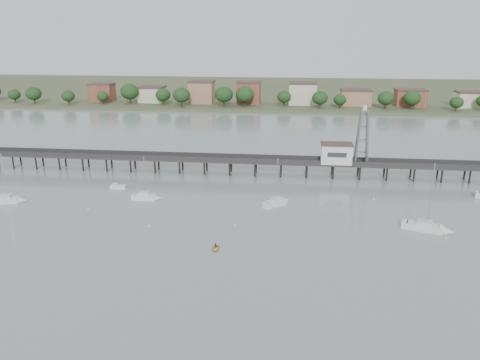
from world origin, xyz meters
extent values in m
plane|color=gray|center=(0.00, 0.00, 0.00)|extent=(500.00, 500.00, 0.00)
cube|color=#2D2823|center=(0.00, 60.00, 3.75)|extent=(150.00, 5.00, 0.50)
cube|color=#333335|center=(0.00, 57.60, 4.55)|extent=(150.00, 0.12, 1.10)
cube|color=#333335|center=(0.00, 62.40, 4.55)|extent=(150.00, 0.12, 1.10)
cylinder|color=black|center=(0.00, 58.10, 1.80)|extent=(0.50, 0.50, 4.40)
cylinder|color=black|center=(0.00, 61.90, 1.80)|extent=(0.50, 0.50, 4.40)
cube|color=silver|center=(25.00, 60.00, 6.50)|extent=(8.00, 5.00, 5.00)
cube|color=#4C3833|center=(25.00, 60.00, 9.15)|extent=(8.40, 5.40, 0.30)
cube|color=slate|center=(31.50, 60.00, 18.15)|extent=(1.80, 1.80, 0.30)
cube|color=silver|center=(31.50, 60.00, 18.90)|extent=(0.90, 0.90, 1.20)
cube|color=silver|center=(39.74, 25.99, 0.48)|extent=(7.14, 4.52, 1.65)
cone|color=silver|center=(43.70, 24.71, 0.48)|extent=(3.44, 3.32, 2.59)
cube|color=silver|center=(39.74, 25.99, 1.65)|extent=(3.46, 2.88, 0.75)
cylinder|color=#A5A8AA|center=(40.18, 25.85, 7.55)|extent=(0.18, 0.18, 12.49)
cylinder|color=#A5A8AA|center=(38.69, 26.33, 2.20)|extent=(3.74, 1.31, 0.12)
cube|color=silver|center=(9.94, 36.39, 0.48)|extent=(5.19, 5.13, 1.65)
cone|color=silver|center=(12.29, 38.68, 0.48)|extent=(2.99, 2.99, 2.04)
cube|color=silver|center=(9.94, 36.39, 1.65)|extent=(2.81, 2.80, 0.75)
cylinder|color=#A5A8AA|center=(10.20, 36.64, 6.23)|extent=(0.18, 0.18, 9.85)
cylinder|color=#A5A8AA|center=(9.31, 35.77, 2.20)|extent=(2.28, 2.22, 0.12)
cube|color=silver|center=(-51.62, 31.34, 0.48)|extent=(5.87, 3.17, 1.65)
cone|color=silver|center=(-48.21, 32.00, 0.48)|extent=(2.68, 2.56, 2.16)
cube|color=silver|center=(-51.62, 31.34, 1.65)|extent=(2.75, 2.17, 0.75)
cylinder|color=#A5A8AA|center=(-51.24, 31.42, 6.51)|extent=(0.18, 0.18, 10.42)
cylinder|color=#A5A8AA|center=(-52.53, 31.17, 2.20)|extent=(3.21, 0.73, 0.12)
cube|color=silver|center=(-20.62, 36.86, 0.48)|extent=(4.89, 2.01, 1.65)
cone|color=silver|center=(-17.59, 36.94, 0.47)|extent=(2.07, 1.94, 1.88)
cube|color=silver|center=(-20.62, 36.86, 1.65)|extent=(2.19, 1.56, 0.75)
cylinder|color=#A5A8AA|center=(-20.28, 36.87, 5.84)|extent=(0.18, 0.18, 9.08)
cylinder|color=#A5A8AA|center=(-21.42, 36.84, 2.20)|extent=(2.83, 0.20, 0.12)
cube|color=silver|center=(-29.70, 43.98, 0.38)|extent=(3.89, 1.65, 1.08)
cube|color=silver|center=(-30.56, 43.97, 1.02)|extent=(1.30, 1.30, 0.65)
imported|color=gold|center=(0.03, 12.90, 0.00)|extent=(1.90, 0.69, 2.61)
imported|color=black|center=(0.03, 12.90, 0.00)|extent=(0.50, 1.09, 0.25)
ellipsoid|color=beige|center=(32.78, 43.40, 0.08)|extent=(0.56, 0.56, 0.39)
ellipsoid|color=beige|center=(42.80, 22.01, 0.08)|extent=(0.56, 0.56, 0.39)
ellipsoid|color=beige|center=(2.13, 24.27, 0.08)|extent=(0.56, 0.56, 0.39)
ellipsoid|color=beige|center=(-15.03, 21.80, 0.08)|extent=(0.56, 0.56, 0.39)
ellipsoid|color=beige|center=(-31.23, 29.42, 0.08)|extent=(0.56, 0.56, 0.39)
ellipsoid|color=beige|center=(-8.67, 39.67, 0.08)|extent=(0.56, 0.56, 0.39)
cube|color=#475133|center=(0.00, 245.00, 0.50)|extent=(500.00, 170.00, 1.40)
cube|color=brown|center=(-90.00, 183.00, 5.70)|extent=(13.00, 10.50, 9.00)
cube|color=brown|center=(-62.00, 183.00, 5.70)|extent=(13.00, 10.50, 9.00)
cube|color=brown|center=(-35.00, 183.00, 5.70)|extent=(13.00, 10.50, 9.00)
cube|color=brown|center=(-10.00, 183.00, 5.70)|extent=(13.00, 10.50, 9.00)
cube|color=brown|center=(18.00, 183.00, 5.70)|extent=(13.00, 10.50, 9.00)
cube|color=brown|center=(45.00, 183.00, 5.70)|extent=(13.00, 10.50, 9.00)
cube|color=brown|center=(72.00, 183.00, 5.70)|extent=(13.00, 10.50, 9.00)
cube|color=brown|center=(100.00, 183.00, 5.70)|extent=(13.00, 10.50, 9.00)
ellipsoid|color=#163717|center=(-120.00, 171.00, 6.00)|extent=(8.00, 8.00, 6.80)
ellipsoid|color=#163717|center=(0.00, 171.00, 6.00)|extent=(8.00, 8.00, 6.80)
camera|label=1|loc=(12.99, -62.80, 37.70)|focal=35.00mm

